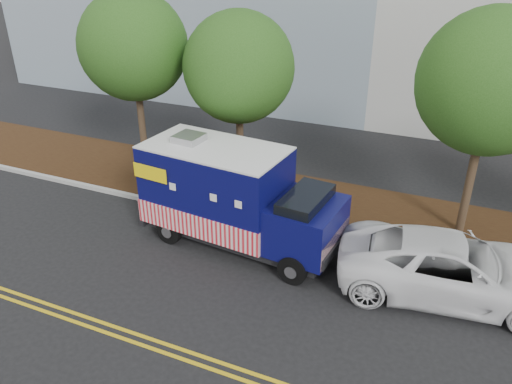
% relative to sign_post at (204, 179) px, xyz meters
% --- Properties ---
extents(ground, '(120.00, 120.00, 0.00)m').
position_rel_sign_post_xyz_m(ground, '(1.35, -1.71, -1.20)').
color(ground, black).
rests_on(ground, ground).
extents(curb, '(120.00, 0.18, 0.15)m').
position_rel_sign_post_xyz_m(curb, '(1.35, -0.31, -1.12)').
color(curb, '#9E9E99').
rests_on(curb, ground).
extents(mulch_strip, '(120.00, 4.00, 0.15)m').
position_rel_sign_post_xyz_m(mulch_strip, '(1.35, 1.79, -1.12)').
color(mulch_strip, black).
rests_on(mulch_strip, ground).
extents(centerline_near, '(120.00, 0.10, 0.01)m').
position_rel_sign_post_xyz_m(centerline_near, '(1.35, -6.16, -1.19)').
color(centerline_near, gold).
rests_on(centerline_near, ground).
extents(centerline_far, '(120.00, 0.10, 0.01)m').
position_rel_sign_post_xyz_m(centerline_far, '(1.35, -6.41, -1.19)').
color(centerline_far, gold).
rests_on(centerline_far, ground).
extents(tree_a, '(3.96, 3.96, 7.06)m').
position_rel_sign_post_xyz_m(tree_a, '(-3.64, 1.72, 3.87)').
color(tree_a, '#38281C').
rests_on(tree_a, ground).
extents(tree_b, '(3.83, 3.83, 6.55)m').
position_rel_sign_post_xyz_m(tree_b, '(0.45, 1.98, 3.43)').
color(tree_b, '#38281C').
rests_on(tree_b, ground).
extents(tree_c, '(4.16, 4.16, 7.06)m').
position_rel_sign_post_xyz_m(tree_c, '(8.32, 1.82, 3.77)').
color(tree_c, '#38281C').
rests_on(tree_c, ground).
extents(sign_post, '(0.06, 0.06, 2.40)m').
position_rel_sign_post_xyz_m(sign_post, '(0.00, 0.00, 0.00)').
color(sign_post, '#473828').
rests_on(sign_post, ground).
extents(food_truck, '(6.46, 2.94, 3.30)m').
position_rel_sign_post_xyz_m(food_truck, '(1.75, -1.43, 0.29)').
color(food_truck, black).
rests_on(food_truck, ground).
extents(white_car, '(6.24, 3.50, 1.65)m').
position_rel_sign_post_xyz_m(white_car, '(8.21, -1.46, -0.38)').
color(white_car, white).
rests_on(white_car, ground).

